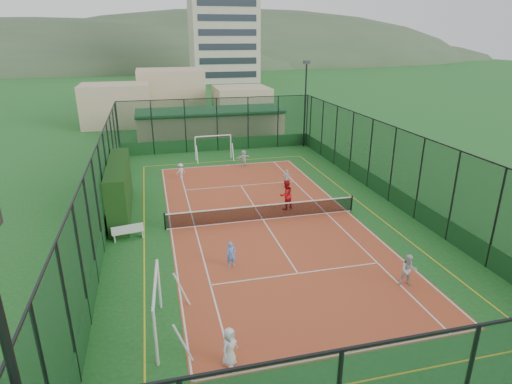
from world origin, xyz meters
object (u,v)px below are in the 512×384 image
coach (286,195)px  floodlight_ne (305,105)px  child_far_right (287,179)px  child_near_left (229,347)px  futsal_goal_near (157,309)px  child_near_mid (231,254)px  white_bench (128,231)px  apartment_tower (223,14)px  clubhouse (210,124)px  child_far_back (244,158)px  child_near_right (408,270)px  child_far_left (181,171)px  futsal_goal_far (213,148)px

coach → floodlight_ne: bearing=-137.2°
child_far_right → child_near_left: bearing=62.3°
futsal_goal_near → child_near_mid: 5.51m
child_far_right → white_bench: bearing=24.9°
apartment_tower → child_near_mid: size_ratio=23.40×
futsal_goal_near → child_near_mid: size_ratio=2.65×
child_near_left → child_far_right: bearing=25.1°
child_far_right → clubhouse: bearing=-83.0°
futsal_goal_near → child_near_left: bearing=-130.1°
child_near_mid → child_far_back: 16.78m
floodlight_ne → coach: 17.03m
floodlight_ne → clubhouse: floodlight_ne is taller
child_near_right → child_far_left: size_ratio=1.25×
floodlight_ne → futsal_goal_far: floodlight_ne is taller
child_near_right → child_far_back: size_ratio=1.07×
white_bench → child_near_left: bearing=-81.0°
floodlight_ne → futsal_goal_far: 10.27m
futsal_goal_near → child_near_mid: bearing=-36.3°
child_far_right → child_far_back: (-1.91, 5.99, 0.04)m
white_bench → child_far_left: bearing=60.1°
futsal_goal_far → child_near_mid: size_ratio=2.57×
child_near_mid → child_far_left: size_ratio=1.07×
futsal_goal_far → child_near_mid: futsal_goal_far is taller
floodlight_ne → coach: bearing=-113.8°
clubhouse → child_far_right: clubhouse is taller
child_far_back → child_near_right: bearing=85.3°
child_far_back → coach: (0.57, -9.97, 0.27)m
floodlight_ne → futsal_goal_far: (-9.47, -2.54, -3.06)m
futsal_goal_far → child_far_left: futsal_goal_far is taller
child_near_mid → white_bench: bearing=129.4°
apartment_tower → coach: (-10.16, -80.71, -14.03)m
child_far_left → floodlight_ne: bearing=174.3°
futsal_goal_near → child_far_right: 17.38m
clubhouse → futsal_goal_far: bearing=-96.3°
apartment_tower → child_far_back: apartment_tower is taller
child_near_mid → child_far_right: bearing=49.7°
futsal_goal_far → floodlight_ne: bearing=13.1°
apartment_tower → child_far_left: bearing=-102.5°
child_near_right → child_far_left: bearing=134.9°
child_near_right → apartment_tower: bearing=104.3°
futsal_goal_near → futsal_goal_far: 23.92m
clubhouse → coach: size_ratio=7.89×
clubhouse → child_near_right: bearing=-81.8°
apartment_tower → floodlight_ne: bearing=-93.0°
apartment_tower → futsal_goal_far: bearing=-100.7°
child_far_back → child_far_right: bearing=94.1°
apartment_tower → child_far_back: (-10.72, -70.74, -14.29)m
futsal_goal_near → coach: size_ratio=1.77×
child_far_left → child_near_mid: bearing=59.4°
apartment_tower → child_near_mid: bearing=-99.7°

